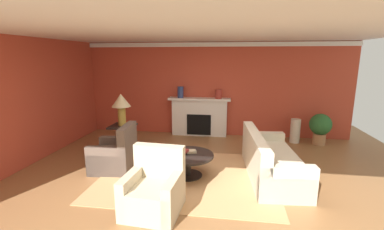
% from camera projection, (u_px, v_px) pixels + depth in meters
% --- Properties ---
extents(ground_plane, '(9.46, 9.46, 0.00)m').
position_uv_depth(ground_plane, '(197.00, 177.00, 5.21)').
color(ground_plane, olive).
extents(wall_fireplace, '(7.88, 0.12, 2.71)m').
position_uv_depth(wall_fireplace, '(211.00, 89.00, 7.87)').
color(wall_fireplace, '#B7422D').
rests_on(wall_fireplace, ground_plane).
extents(wall_window, '(0.12, 6.59, 2.71)m').
position_uv_depth(wall_window, '(28.00, 101.00, 5.74)').
color(wall_window, '#B7422D').
rests_on(wall_window, ground_plane).
extents(ceiling_panel, '(7.88, 6.59, 0.06)m').
position_uv_depth(ceiling_panel, '(200.00, 32.00, 4.92)').
color(ceiling_panel, white).
extents(crown_moulding, '(7.88, 0.08, 0.12)m').
position_uv_depth(crown_moulding, '(211.00, 44.00, 7.52)').
color(crown_moulding, white).
extents(area_rug, '(3.32, 2.66, 0.01)m').
position_uv_depth(area_rug, '(188.00, 176.00, 5.24)').
color(area_rug, tan).
rests_on(area_rug, ground_plane).
extents(fireplace, '(1.80, 0.35, 1.12)m').
position_uv_depth(fireplace, '(199.00, 118.00, 7.88)').
color(fireplace, white).
rests_on(fireplace, ground_plane).
extents(sofa, '(1.08, 2.17, 0.85)m').
position_uv_depth(sofa, '(270.00, 162.00, 5.17)').
color(sofa, beige).
rests_on(sofa, ground_plane).
extents(armchair_near_window, '(0.85, 0.85, 0.95)m').
position_uv_depth(armchair_near_window, '(115.00, 155.00, 5.49)').
color(armchair_near_window, brown).
rests_on(armchair_near_window, ground_plane).
extents(armchair_facing_fireplace, '(0.86, 0.86, 0.95)m').
position_uv_depth(armchair_facing_fireplace, '(154.00, 192.00, 4.01)').
color(armchair_facing_fireplace, '#C1B293').
rests_on(armchair_facing_fireplace, ground_plane).
extents(coffee_table, '(1.00, 1.00, 0.45)m').
position_uv_depth(coffee_table, '(188.00, 160.00, 5.17)').
color(coffee_table, black).
rests_on(coffee_table, ground_plane).
extents(side_table, '(0.56, 0.56, 0.70)m').
position_uv_depth(side_table, '(123.00, 137.00, 6.40)').
color(side_table, black).
rests_on(side_table, ground_plane).
extents(table_lamp, '(0.44, 0.44, 0.75)m').
position_uv_depth(table_lamp, '(121.00, 103.00, 6.22)').
color(table_lamp, '#B28E38').
rests_on(table_lamp, side_table).
extents(vase_mantel_right, '(0.19, 0.19, 0.25)m').
position_uv_depth(vase_mantel_right, '(218.00, 94.00, 7.60)').
color(vase_mantel_right, '#9E3328').
rests_on(vase_mantel_right, fireplace).
extents(vase_tall_corner, '(0.26, 0.26, 0.65)m').
position_uv_depth(vase_tall_corner, '(295.00, 131.00, 7.25)').
color(vase_tall_corner, beige).
rests_on(vase_tall_corner, ground_plane).
extents(vase_mantel_left, '(0.17, 0.17, 0.32)m').
position_uv_depth(vase_mantel_left, '(181.00, 92.00, 7.76)').
color(vase_mantel_left, navy).
rests_on(vase_mantel_left, fireplace).
extents(book_red_cover, '(0.22, 0.19, 0.04)m').
position_uv_depth(book_red_cover, '(191.00, 151.00, 5.25)').
color(book_red_cover, tan).
rests_on(book_red_cover, coffee_table).
extents(book_art_folio, '(0.25, 0.22, 0.05)m').
position_uv_depth(book_art_folio, '(182.00, 151.00, 5.15)').
color(book_art_folio, maroon).
rests_on(book_art_folio, coffee_table).
extents(potted_plant, '(0.56, 0.56, 0.83)m').
position_uv_depth(potted_plant, '(320.00, 127.00, 7.04)').
color(potted_plant, '#A8754C').
rests_on(potted_plant, ground_plane).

